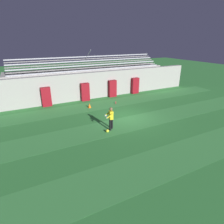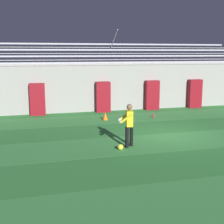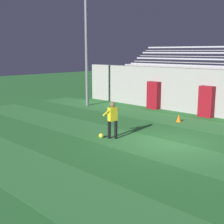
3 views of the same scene
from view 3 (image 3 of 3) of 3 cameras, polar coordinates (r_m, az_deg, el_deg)
ground_plane at (r=13.68m, az=10.82°, el=-5.51°), size 80.00×80.00×0.00m
turf_stripe_near at (r=9.56m, az=-10.21°, el=-12.85°), size 28.00×2.48×0.01m
turf_stripe_mid at (r=12.86m, az=8.21°, el=-6.49°), size 28.00×2.48×0.01m
turf_stripe_far at (r=16.98m, az=18.22°, el=-2.63°), size 28.00×2.48×0.01m
padding_pillar_gate_left at (r=19.30m, az=16.87°, el=1.83°), size 0.87×0.44×1.85m
padding_pillar_far_left at (r=21.35m, az=7.62°, el=3.05°), size 0.87×0.44×1.85m
floodlight_pole at (r=22.31m, az=-4.75°, el=14.04°), size 0.90×0.36×7.96m
goalkeeper at (r=13.83m, az=0.06°, el=-1.05°), size 0.63×0.64×1.67m
soccer_ball at (r=14.12m, az=-1.99°, el=-4.33°), size 0.22×0.22×0.22m
traffic_cone at (r=17.67m, az=12.12°, el=-1.10°), size 0.30×0.30×0.42m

